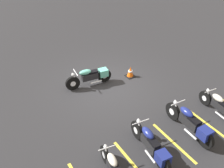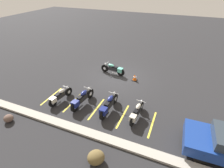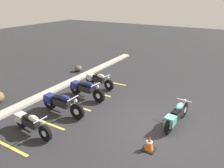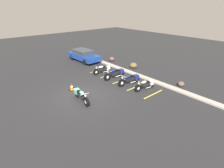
{
  "view_description": "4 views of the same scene",
  "coord_description": "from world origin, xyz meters",
  "px_view_note": "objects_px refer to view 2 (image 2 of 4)",
  "views": [
    {
      "loc": [
        4.76,
        8.26,
        6.6
      ],
      "look_at": [
        0.34,
        1.1,
        0.89
      ],
      "focal_mm": 42.0,
      "sensor_mm": 36.0,
      "label": 1
    },
    {
      "loc": [
        -4.28,
        11.28,
        6.78
      ],
      "look_at": [
        -0.64,
        2.58,
        1.0
      ],
      "focal_mm": 28.0,
      "sensor_mm": 36.0,
      "label": 2
    },
    {
      "loc": [
        -7.01,
        -2.01,
        4.65
      ],
      "look_at": [
        1.0,
        2.7,
        0.89
      ],
      "focal_mm": 35.0,
      "sensor_mm": 36.0,
      "label": 3
    },
    {
      "loc": [
        9.75,
        -5.6,
        6.0
      ],
      "look_at": [
        0.67,
        2.17,
        0.54
      ],
      "focal_mm": 28.0,
      "sensor_mm": 36.0,
      "label": 4
    }
  ],
  "objects_px": {
    "motorcycle_teal_featured": "(114,69)",
    "parked_bike_2": "(82,99)",
    "parked_bike_1": "(108,105)",
    "landscape_rock_1": "(96,157)",
    "parked_bike_3": "(60,96)",
    "parked_bike_0": "(137,112)",
    "landscape_rock_0": "(9,118)",
    "traffic_cone": "(135,78)"
  },
  "relations": [
    {
      "from": "parked_bike_3",
      "to": "landscape_rock_1",
      "type": "xyz_separation_m",
      "value": [
        -4.07,
        2.94,
        -0.12
      ]
    },
    {
      "from": "motorcycle_teal_featured",
      "to": "parked_bike_2",
      "type": "relative_size",
      "value": 0.96
    },
    {
      "from": "parked_bike_3",
      "to": "traffic_cone",
      "type": "relative_size",
      "value": 3.78
    },
    {
      "from": "parked_bike_2",
      "to": "parked_bike_1",
      "type": "bearing_deg",
      "value": -82.06
    },
    {
      "from": "parked_bike_0",
      "to": "landscape_rock_1",
      "type": "relative_size",
      "value": 2.67
    },
    {
      "from": "motorcycle_teal_featured",
      "to": "landscape_rock_1",
      "type": "relative_size",
      "value": 2.84
    },
    {
      "from": "parked_bike_1",
      "to": "motorcycle_teal_featured",
      "type": "bearing_deg",
      "value": 20.43
    },
    {
      "from": "motorcycle_teal_featured",
      "to": "landscape_rock_0",
      "type": "relative_size",
      "value": 4.22
    },
    {
      "from": "parked_bike_1",
      "to": "landscape_rock_1",
      "type": "bearing_deg",
      "value": -163.35
    },
    {
      "from": "parked_bike_0",
      "to": "traffic_cone",
      "type": "xyz_separation_m",
      "value": [
        1.28,
        -4.06,
        -0.18
      ]
    },
    {
      "from": "traffic_cone",
      "to": "landscape_rock_0",
      "type": "bearing_deg",
      "value": 53.9
    },
    {
      "from": "parked_bike_3",
      "to": "traffic_cone",
      "type": "bearing_deg",
      "value": -30.85
    },
    {
      "from": "parked_bike_1",
      "to": "traffic_cone",
      "type": "distance_m",
      "value": 4.16
    },
    {
      "from": "landscape_rock_0",
      "to": "parked_bike_0",
      "type": "bearing_deg",
      "value": -155.33
    },
    {
      "from": "parked_bike_3",
      "to": "parked_bike_0",
      "type": "bearing_deg",
      "value": -77.4
    },
    {
      "from": "parked_bike_2",
      "to": "landscape_rock_1",
      "type": "bearing_deg",
      "value": -134.45
    },
    {
      "from": "motorcycle_teal_featured",
      "to": "parked_bike_2",
      "type": "height_order",
      "value": "parked_bike_2"
    },
    {
      "from": "parked_bike_0",
      "to": "landscape_rock_0",
      "type": "relative_size",
      "value": 3.97
    },
    {
      "from": "motorcycle_teal_featured",
      "to": "traffic_cone",
      "type": "distance_m",
      "value": 1.91
    },
    {
      "from": "motorcycle_teal_featured",
      "to": "parked_bike_0",
      "type": "xyz_separation_m",
      "value": [
        -3.15,
        4.4,
        -0.03
      ]
    },
    {
      "from": "parked_bike_3",
      "to": "landscape_rock_0",
      "type": "relative_size",
      "value": 3.88
    },
    {
      "from": "parked_bike_2",
      "to": "traffic_cone",
      "type": "relative_size",
      "value": 4.25
    },
    {
      "from": "parked_bike_0",
      "to": "landscape_rock_0",
      "type": "distance_m",
      "value": 7.02
    },
    {
      "from": "landscape_rock_0",
      "to": "traffic_cone",
      "type": "relative_size",
      "value": 0.97
    },
    {
      "from": "parked_bike_1",
      "to": "landscape_rock_0",
      "type": "distance_m",
      "value": 5.51
    },
    {
      "from": "motorcycle_teal_featured",
      "to": "parked_bike_2",
      "type": "bearing_deg",
      "value": 93.15
    },
    {
      "from": "motorcycle_teal_featured",
      "to": "traffic_cone",
      "type": "xyz_separation_m",
      "value": [
        -1.87,
        0.34,
        -0.2
      ]
    },
    {
      "from": "traffic_cone",
      "to": "parked_bike_0",
      "type": "bearing_deg",
      "value": 107.5
    },
    {
      "from": "landscape_rock_1",
      "to": "traffic_cone",
      "type": "relative_size",
      "value": 1.44
    },
    {
      "from": "parked_bike_0",
      "to": "motorcycle_teal_featured",
      "type": "bearing_deg",
      "value": 40.34
    },
    {
      "from": "landscape_rock_1",
      "to": "parked_bike_3",
      "type": "bearing_deg",
      "value": -35.89
    },
    {
      "from": "parked_bike_2",
      "to": "landscape_rock_0",
      "type": "bearing_deg",
      "value": 139.56
    },
    {
      "from": "landscape_rock_1",
      "to": "traffic_cone",
      "type": "bearing_deg",
      "value": -86.46
    },
    {
      "from": "motorcycle_teal_featured",
      "to": "landscape_rock_1",
      "type": "distance_m",
      "value": 8.04
    },
    {
      "from": "landscape_rock_0",
      "to": "traffic_cone",
      "type": "xyz_separation_m",
      "value": [
        -5.09,
        -6.98,
        0.03
      ]
    },
    {
      "from": "landscape_rock_0",
      "to": "traffic_cone",
      "type": "height_order",
      "value": "traffic_cone"
    },
    {
      "from": "motorcycle_teal_featured",
      "to": "landscape_rock_1",
      "type": "bearing_deg",
      "value": 113.4
    },
    {
      "from": "landscape_rock_0",
      "to": "parked_bike_3",
      "type": "bearing_deg",
      "value": -119.95
    },
    {
      "from": "landscape_rock_1",
      "to": "parked_bike_1",
      "type": "bearing_deg",
      "value": -75.41
    },
    {
      "from": "parked_bike_1",
      "to": "parked_bike_3",
      "type": "distance_m",
      "value": 3.24
    },
    {
      "from": "parked_bike_2",
      "to": "traffic_cone",
      "type": "xyz_separation_m",
      "value": [
        -2.14,
        -4.19,
        -0.22
      ]
    },
    {
      "from": "parked_bike_2",
      "to": "landscape_rock_0",
      "type": "height_order",
      "value": "parked_bike_2"
    }
  ]
}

